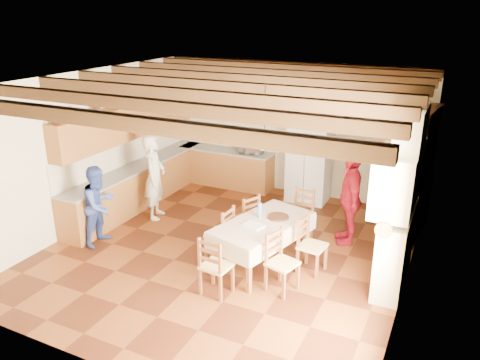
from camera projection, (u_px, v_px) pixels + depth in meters
name	position (u px, v px, depth m)	size (l,w,h in m)	color
floor	(228.00, 250.00, 8.38)	(6.00, 6.50, 0.02)	#461E0E
ceiling	(226.00, 80.00, 7.34)	(6.00, 6.50, 0.02)	white
wall_back	(293.00, 129.00, 10.62)	(6.00, 0.02, 3.00)	beige
wall_front	(90.00, 258.00, 5.10)	(6.00, 0.02, 3.00)	beige
wall_left	(90.00, 149.00, 9.09)	(0.02, 6.50, 3.00)	beige
wall_right	(415.00, 201.00, 6.63)	(0.02, 6.50, 3.00)	beige
ceiling_beams	(226.00, 86.00, 7.38)	(6.00, 6.30, 0.16)	#392713
lower_cabinets_left	(140.00, 186.00, 10.22)	(0.60, 4.30, 0.86)	brown
lower_cabinets_back	(226.00, 168.00, 11.36)	(2.30, 0.60, 0.86)	brown
countertop_left	(138.00, 166.00, 10.07)	(0.62, 4.30, 0.04)	slate
countertop_back	(226.00, 150.00, 11.20)	(2.34, 0.62, 0.04)	slate
backsplash_left	(126.00, 150.00, 10.07)	(0.03, 4.30, 0.60)	beige
backsplash_back	(231.00, 135.00, 11.33)	(2.30, 0.03, 0.60)	beige
upper_cabinets	(130.00, 121.00, 9.78)	(0.35, 4.20, 0.70)	brown
fireplace	(395.00, 199.00, 6.95)	(0.56, 1.60, 2.80)	silver
wall_picture	(362.00, 121.00, 9.84)	(0.34, 0.03, 0.42)	black
refrigerator	(309.00, 163.00, 10.30)	(0.88, 0.72, 1.75)	silver
hutch	(412.00, 173.00, 8.60)	(0.56, 1.34, 2.43)	#361C11
dining_table	(263.00, 226.00, 7.67)	(1.35, 1.97, 0.78)	beige
chandelier	(264.00, 135.00, 7.14)	(0.47, 0.47, 0.03)	black
chair_left_near	(220.00, 233.00, 7.94)	(0.42, 0.40, 0.96)	brown
chair_left_far	(245.00, 218.00, 8.51)	(0.42, 0.40, 0.96)	brown
chair_right_near	(282.00, 262.00, 7.01)	(0.42, 0.40, 0.96)	brown
chair_right_far	(313.00, 245.00, 7.53)	(0.42, 0.40, 0.96)	brown
chair_end_near	(216.00, 265.00, 6.95)	(0.42, 0.40, 0.96)	brown
chair_end_far	(300.00, 215.00, 8.62)	(0.42, 0.40, 0.96)	brown
person_man	(155.00, 177.00, 9.43)	(0.64, 0.42, 1.75)	beige
person_woman_blue	(100.00, 205.00, 8.41)	(0.72, 0.56, 1.48)	#334BA1
person_woman_red	(350.00, 198.00, 8.40)	(1.01, 0.42, 1.73)	#A61324
microwave	(251.00, 147.00, 10.87)	(0.53, 0.36, 0.29)	silver
fridge_vase	(309.00, 117.00, 9.97)	(0.28, 0.28, 0.29)	#361C11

